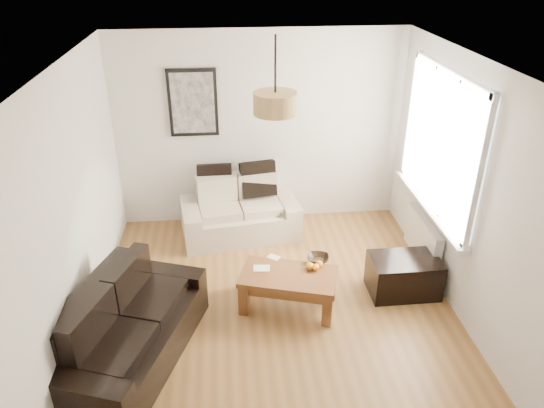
{
  "coord_description": "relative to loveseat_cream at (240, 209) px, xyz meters",
  "views": [
    {
      "loc": [
        -0.46,
        -4.16,
        3.54
      ],
      "look_at": [
        0.0,
        0.6,
        1.05
      ],
      "focal_mm": 33.63,
      "sensor_mm": 36.0,
      "label": 1
    }
  ],
  "objects": [
    {
      "name": "floor",
      "position": [
        0.31,
        -1.78,
        -0.37
      ],
      "size": [
        4.5,
        4.5,
        0.0
      ],
      "primitive_type": "plane",
      "color": "brown",
      "rests_on": "ground"
    },
    {
      "name": "ceiling",
      "position": [
        0.31,
        -1.78,
        2.23
      ],
      "size": [
        3.8,
        4.5,
        0.0
      ],
      "primitive_type": null,
      "color": "white",
      "rests_on": "floor"
    },
    {
      "name": "wall_back",
      "position": [
        0.31,
        0.47,
        0.93
      ],
      "size": [
        3.8,
        0.04,
        2.6
      ],
      "primitive_type": null,
      "color": "silver",
      "rests_on": "floor"
    },
    {
      "name": "wall_front",
      "position": [
        0.31,
        -4.03,
        0.93
      ],
      "size": [
        3.8,
        0.04,
        2.6
      ],
      "primitive_type": null,
      "color": "silver",
      "rests_on": "floor"
    },
    {
      "name": "wall_left",
      "position": [
        -1.59,
        -1.78,
        0.93
      ],
      "size": [
        0.04,
        4.5,
        2.6
      ],
      "primitive_type": null,
      "color": "silver",
      "rests_on": "floor"
    },
    {
      "name": "wall_right",
      "position": [
        2.21,
        -1.78,
        0.93
      ],
      "size": [
        0.04,
        4.5,
        2.6
      ],
      "primitive_type": null,
      "color": "silver",
      "rests_on": "floor"
    },
    {
      "name": "window_bay",
      "position": [
        2.17,
        -0.98,
        1.23
      ],
      "size": [
        0.14,
        1.9,
        1.6
      ],
      "primitive_type": null,
      "color": "white",
      "rests_on": "wall_right"
    },
    {
      "name": "radiator",
      "position": [
        2.13,
        -0.98,
        0.01
      ],
      "size": [
        0.1,
        0.9,
        0.52
      ],
      "primitive_type": "cube",
      "color": "white",
      "rests_on": "wall_right"
    },
    {
      "name": "poster",
      "position": [
        -0.54,
        0.44,
        1.33
      ],
      "size": [
        0.62,
        0.04,
        0.87
      ],
      "primitive_type": null,
      "color": "black",
      "rests_on": "wall_back"
    },
    {
      "name": "pendant_shade",
      "position": [
        0.31,
        -1.48,
        1.86
      ],
      "size": [
        0.4,
        0.4,
        0.2
      ],
      "primitive_type": "cylinder",
      "color": "tan",
      "rests_on": "ceiling"
    },
    {
      "name": "loveseat_cream",
      "position": [
        0.0,
        0.0,
        0.0
      ],
      "size": [
        1.61,
        1.02,
        0.75
      ],
      "primitive_type": null,
      "rotation": [
        0.0,
        0.0,
        0.14
      ],
      "color": "#C1B39B",
      "rests_on": "floor"
    },
    {
      "name": "sofa_leather",
      "position": [
        -1.12,
        -2.2,
        0.01
      ],
      "size": [
        1.41,
        1.97,
        0.77
      ],
      "primitive_type": null,
      "rotation": [
        0.0,
        0.0,
        1.23
      ],
      "color": "black",
      "rests_on": "floor"
    },
    {
      "name": "coffee_table",
      "position": [
        0.45,
        -1.57,
        -0.17
      ],
      "size": [
        1.12,
        0.82,
        0.41
      ],
      "primitive_type": null,
      "rotation": [
        0.0,
        0.0,
        -0.29
      ],
      "color": "brown",
      "rests_on": "floor"
    },
    {
      "name": "ottoman",
      "position": [
        1.76,
        -1.45,
        -0.16
      ],
      "size": [
        0.76,
        0.49,
        0.43
      ],
      "primitive_type": "cube",
      "rotation": [
        0.0,
        0.0,
        0.01
      ],
      "color": "black",
      "rests_on": "floor"
    },
    {
      "name": "cushion_left",
      "position": [
        -0.31,
        0.18,
        0.34
      ],
      "size": [
        0.46,
        0.15,
        0.45
      ],
      "primitive_type": "cube",
      "rotation": [
        0.0,
        0.0,
        0.01
      ],
      "color": "black",
      "rests_on": "loveseat_cream"
    },
    {
      "name": "cushion_right",
      "position": [
        0.26,
        0.18,
        0.34
      ],
      "size": [
        0.49,
        0.23,
        0.47
      ],
      "primitive_type": "cube",
      "rotation": [
        0.0,
        0.0,
        0.19
      ],
      "color": "black",
      "rests_on": "loveseat_cream"
    },
    {
      "name": "fruit_bowl",
      "position": [
        0.81,
        -1.35,
        0.07
      ],
      "size": [
        0.28,
        0.28,
        0.06
      ],
      "primitive_type": "imported",
      "rotation": [
        0.0,
        0.0,
        -0.22
      ],
      "color": "black",
      "rests_on": "coffee_table"
    },
    {
      "name": "orange_a",
      "position": [
        0.75,
        -1.53,
        0.08
      ],
      "size": [
        0.08,
        0.08,
        0.07
      ],
      "primitive_type": "sphere",
      "rotation": [
        0.0,
        0.0,
        -0.11
      ],
      "color": "orange",
      "rests_on": "fruit_bowl"
    },
    {
      "name": "orange_b",
      "position": [
        0.8,
        -1.48,
        0.08
      ],
      "size": [
        0.1,
        0.1,
        0.08
      ],
      "primitive_type": "sphere",
      "rotation": [
        0.0,
        0.0,
        -0.34
      ],
      "color": "orange",
      "rests_on": "fruit_bowl"
    },
    {
      "name": "orange_c",
      "position": [
        0.69,
        -1.5,
        0.08
      ],
      "size": [
        0.1,
        0.1,
        0.08
      ],
      "primitive_type": "sphere",
      "rotation": [
        0.0,
        0.0,
        -0.24
      ],
      "color": "#FF9C15",
      "rests_on": "fruit_bowl"
    },
    {
      "name": "papers",
      "position": [
        0.18,
        -1.44,
        0.04
      ],
      "size": [
        0.19,
        0.14,
        0.01
      ],
      "primitive_type": "cube",
      "rotation": [
        0.0,
        0.0,
        -0.11
      ],
      "color": "white",
      "rests_on": "coffee_table"
    }
  ]
}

